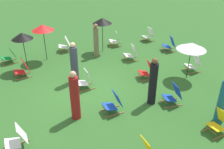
% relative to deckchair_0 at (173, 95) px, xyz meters
% --- Properties ---
extents(ground_plane, '(40.00, 40.00, 0.00)m').
position_rel_deckchair_0_xyz_m(ground_plane, '(-2.15, -2.79, -0.37)').
color(ground_plane, '#2D6026').
extents(deckchair_0, '(0.57, 0.82, 0.83)m').
position_rel_deckchair_0_xyz_m(deckchair_0, '(0.00, 0.00, 0.00)').
color(deckchair_0, olive).
rests_on(deckchair_0, ground).
extents(deckchair_1, '(0.66, 0.86, 0.83)m').
position_rel_deckchair_0_xyz_m(deckchair_1, '(-4.29, 2.77, 0.00)').
color(deckchair_1, olive).
rests_on(deckchair_1, ground).
extents(deckchair_2, '(0.50, 0.78, 0.83)m').
position_rel_deckchair_0_xyz_m(deckchair_2, '(-2.34, -2.69, 0.00)').
color(deckchair_2, olive).
rests_on(deckchair_2, ground).
extents(deckchair_3, '(0.66, 0.86, 0.83)m').
position_rel_deckchair_0_xyz_m(deckchair_3, '(-6.13, 0.33, 0.00)').
color(deckchair_3, olive).
rests_on(deckchair_3, ground).
extents(deckchair_4, '(0.55, 0.80, 0.83)m').
position_rel_deckchair_0_xyz_m(deckchair_4, '(-4.37, -5.01, 0.00)').
color(deckchair_4, olive).
rests_on(deckchair_4, ground).
extents(deckchair_6, '(0.49, 0.76, 0.83)m').
position_rel_deckchair_0_xyz_m(deckchair_6, '(-0.40, -2.26, 0.00)').
color(deckchair_6, olive).
rests_on(deckchair_6, ground).
extents(deckchair_7, '(0.50, 0.77, 0.83)m').
position_rel_deckchair_0_xyz_m(deckchair_7, '(0.18, -5.57, 0.00)').
color(deckchair_7, olive).
rests_on(deckchair_7, ground).
extents(deckchair_8, '(0.56, 0.81, 0.83)m').
position_rel_deckchair_0_xyz_m(deckchair_8, '(-1.83, 2.43, 0.00)').
color(deckchair_8, olive).
rests_on(deckchair_8, ground).
extents(deckchair_9, '(0.62, 0.84, 0.83)m').
position_rel_deckchair_0_xyz_m(deckchair_9, '(-6.12, -5.48, 0.00)').
color(deckchair_9, olive).
rests_on(deckchair_9, ground).
extents(deckchair_10, '(0.53, 0.79, 0.83)m').
position_rel_deckchair_0_xyz_m(deckchair_10, '(-6.06, 2.47, 0.00)').
color(deckchair_10, olive).
rests_on(deckchair_10, ground).
extents(deckchair_11, '(0.55, 0.80, 0.83)m').
position_rel_deckchair_0_xyz_m(deckchair_11, '(-4.04, 0.29, 0.00)').
color(deckchair_11, olive).
rests_on(deckchair_11, ground).
extents(deckchair_13, '(0.59, 0.82, 0.83)m').
position_rel_deckchair_0_xyz_m(deckchair_13, '(-2.08, 0.08, 0.00)').
color(deckchair_13, olive).
rests_on(deckchair_13, ground).
extents(deckchair_14, '(0.63, 0.85, 0.83)m').
position_rel_deckchair_0_xyz_m(deckchair_14, '(-6.48, -2.57, 0.00)').
color(deckchair_14, olive).
rests_on(deckchair_14, ground).
extents(deckchair_15, '(0.56, 0.81, 0.83)m').
position_rel_deckchair_0_xyz_m(deckchair_15, '(1.90, 0.45, 0.00)').
color(deckchair_15, olive).
rests_on(deckchair_15, ground).
extents(umbrella_0, '(0.96, 0.96, 1.83)m').
position_rel_deckchair_0_xyz_m(umbrella_0, '(-5.05, -4.76, 1.31)').
color(umbrella_0, black).
rests_on(umbrella_0, ground).
extents(umbrella_1, '(1.25, 1.25, 1.68)m').
position_rel_deckchair_0_xyz_m(umbrella_1, '(-1.41, 1.76, 1.16)').
color(umbrella_1, black).
rests_on(umbrella_1, ground).
extents(umbrella_2, '(1.02, 1.02, 1.87)m').
position_rel_deckchair_0_xyz_m(umbrella_2, '(-5.68, -0.66, 1.35)').
color(umbrella_2, black).
rests_on(umbrella_2, ground).
extents(umbrella_3, '(1.08, 1.08, 1.87)m').
position_rel_deckchair_0_xyz_m(umbrella_3, '(-5.77, -3.73, 1.35)').
color(umbrella_3, black).
rests_on(umbrella_3, ground).
extents(person_0, '(0.36, 0.36, 1.89)m').
position_rel_deckchair_0_xyz_m(person_0, '(-0.35, -0.71, 0.53)').
color(person_0, black).
rests_on(person_0, ground).
extents(person_1, '(0.28, 0.28, 1.77)m').
position_rel_deckchair_0_xyz_m(person_1, '(-5.18, -1.21, 0.49)').
color(person_1, '#72664C').
rests_on(person_1, ground).
extents(person_2, '(0.34, 0.34, 1.83)m').
position_rel_deckchair_0_xyz_m(person_2, '(-3.04, -2.95, 0.49)').
color(person_2, '#333847').
rests_on(person_2, ground).
extents(person_3, '(0.40, 0.40, 1.80)m').
position_rel_deckchair_0_xyz_m(person_3, '(1.49, 0.85, 0.48)').
color(person_3, '#195972').
rests_on(person_3, ground).
extents(person_4, '(0.45, 0.45, 1.84)m').
position_rel_deckchair_0_xyz_m(person_4, '(-0.60, -3.59, 0.50)').
color(person_4, maroon).
rests_on(person_4, ground).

